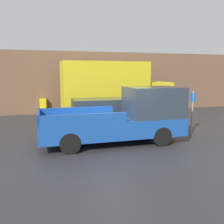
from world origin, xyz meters
TOP-DOWN VIEW (x-y plane):
  - ground_plane at (0.00, 0.00)m, footprint 60.00×60.00m
  - building_wall at (0.00, 8.98)m, footprint 28.00×0.15m
  - pickup_truck at (0.34, 0.41)m, footprint 5.80×1.98m
  - car at (-0.31, 2.89)m, footprint 4.76×1.83m
  - delivery_truck at (1.47, 6.58)m, footprint 7.07×2.60m
  - parking_sign at (3.74, 0.85)m, footprint 0.30×0.07m
  - newspaper_box at (-2.88, 8.65)m, footprint 0.45×0.40m

SIDE VIEW (x-z plane):
  - ground_plane at x=0.00m, z-range 0.00..0.00m
  - newspaper_box at x=-2.88m, z-range 0.00..1.13m
  - car at x=-0.31m, z-range 0.01..1.60m
  - pickup_truck at x=0.34m, z-range -0.10..2.19m
  - parking_sign at x=3.74m, z-range 0.14..2.19m
  - delivery_truck at x=1.47m, z-range 0.10..3.67m
  - building_wall at x=0.00m, z-range 0.00..4.39m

